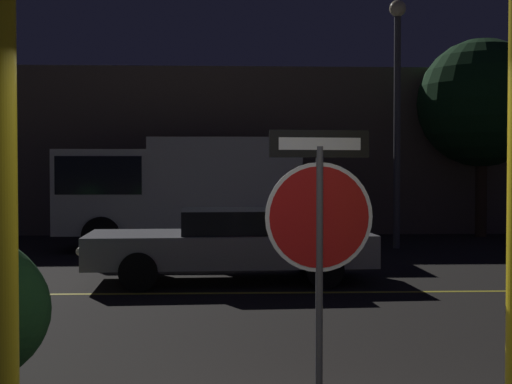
# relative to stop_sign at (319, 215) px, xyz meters

# --- Properties ---
(road_center_stripe) EXTENTS (34.55, 0.12, 0.01)m
(road_center_stripe) POSITION_rel_stop_sign_xyz_m (-0.53, 5.01, -1.48)
(road_center_stripe) COLOR gold
(road_center_stripe) RESTS_ON ground_plane
(stop_sign) EXTENTS (0.88, 0.12, 2.17)m
(stop_sign) POSITION_rel_stop_sign_xyz_m (0.00, 0.00, 0.00)
(stop_sign) COLOR #4C4C51
(stop_sign) RESTS_ON ground_plane
(yellow_pole_left) EXTENTS (0.15, 0.15, 2.98)m
(yellow_pole_left) POSITION_rel_stop_sign_xyz_m (-1.95, -1.80, 0.01)
(yellow_pole_left) COLOR yellow
(yellow_pole_left) RESTS_ON ground_plane
(passing_car_2) EXTENTS (4.84, 2.10, 1.21)m
(passing_car_2) POSITION_rel_stop_sign_xyz_m (-0.67, 6.18, -0.85)
(passing_car_2) COLOR #9E9EA3
(passing_car_2) RESTS_ON ground_plane
(delivery_truck) EXTENTS (5.60, 2.34, 2.61)m
(delivery_truck) POSITION_rel_stop_sign_xyz_m (-1.94, 11.16, -0.02)
(delivery_truck) COLOR silver
(delivery_truck) RESTS_ON ground_plane
(street_lamp) EXTENTS (0.40, 0.40, 5.92)m
(street_lamp) POSITION_rel_stop_sign_xyz_m (3.33, 11.18, 2.19)
(street_lamp) COLOR #4C4C51
(street_lamp) RESTS_ON ground_plane
(tree_0) EXTENTS (3.60, 3.60, 5.58)m
(tree_0) POSITION_rel_stop_sign_xyz_m (6.46, 14.14, 2.28)
(tree_0) COLOR #422D1E
(tree_0) RESTS_ON ground_plane
(building_backdrop) EXTENTS (27.91, 4.51, 4.89)m
(building_backdrop) POSITION_rel_stop_sign_xyz_m (-1.01, 17.23, 0.96)
(building_backdrop) COLOR #6B5B4C
(building_backdrop) RESTS_ON ground_plane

